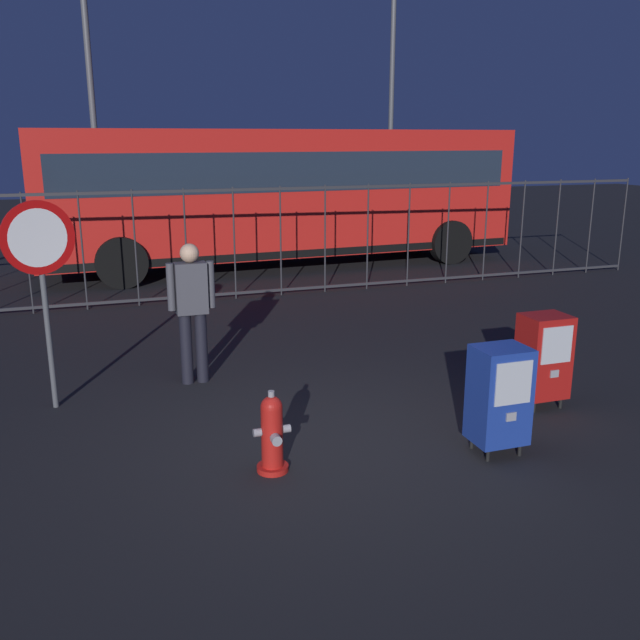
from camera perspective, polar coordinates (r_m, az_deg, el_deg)
ground_plane at (r=6.67m, az=0.89°, el=-10.26°), size 60.00×60.00×0.00m
fire_hydrant at (r=6.04m, az=-4.00°, el=-9.41°), size 0.33×0.31×0.75m
newspaper_box_primary at (r=7.75m, az=18.07°, el=-2.85°), size 0.48×0.42×1.02m
newspaper_box_secondary at (r=6.50m, az=14.66°, el=-6.02°), size 0.48×0.42×1.02m
stop_sign at (r=7.63m, az=-22.18°, el=4.49°), size 0.71×0.31×2.23m
pedestrian at (r=8.12m, az=-10.59°, el=1.21°), size 0.55×0.22×1.67m
fence_barrier at (r=12.32m, az=-9.09°, el=6.25°), size 18.03×0.04×2.00m
bus_near at (r=15.63m, az=-3.24°, el=10.77°), size 10.60×3.15×3.00m
street_light_near_right at (r=20.52m, az=6.03°, el=20.51°), size 0.32×0.32×8.55m
street_light_far_left at (r=16.68m, az=-18.83°, el=21.46°), size 0.32×0.32×8.73m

